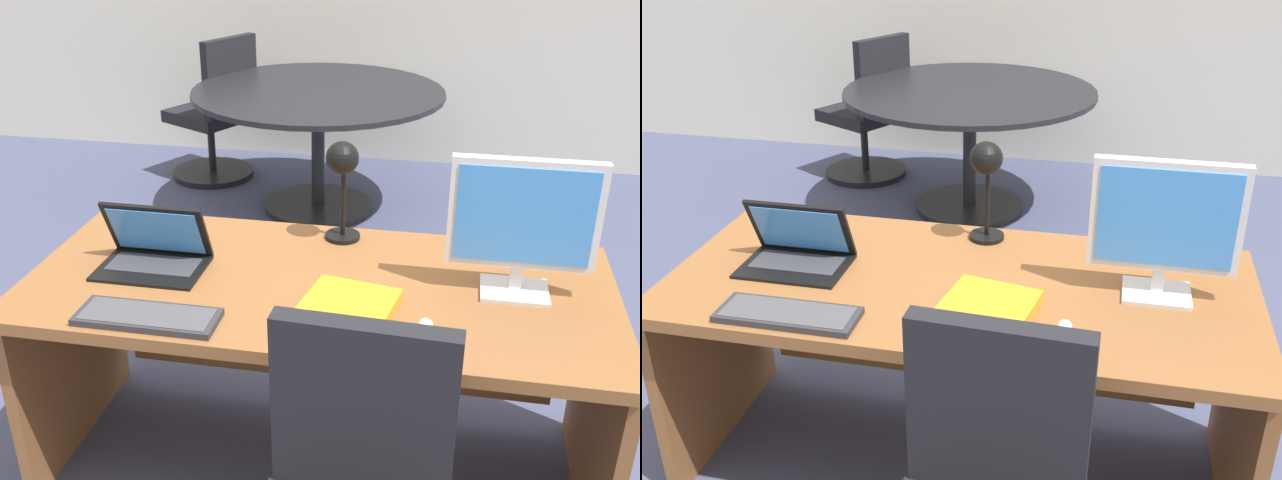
# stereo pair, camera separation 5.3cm
# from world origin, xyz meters

# --- Properties ---
(ground) EXTENTS (12.00, 12.00, 0.00)m
(ground) POSITION_xyz_m (0.00, 1.50, 0.00)
(ground) COLOR #474C6B
(desk) EXTENTS (1.81, 0.82, 0.72)m
(desk) POSITION_xyz_m (0.00, 0.05, 0.53)
(desk) COLOR brown
(desk) RESTS_ON ground
(monitor) EXTENTS (0.43, 0.16, 0.42)m
(monitor) POSITION_xyz_m (0.59, 0.04, 0.96)
(monitor) COLOR silver
(monitor) RESTS_ON desk
(laptop) EXTENTS (0.33, 0.23, 0.21)m
(laptop) POSITION_xyz_m (-0.53, 0.01, 0.79)
(laptop) COLOR black
(laptop) RESTS_ON desk
(keyboard) EXTENTS (0.40, 0.14, 0.02)m
(keyboard) POSITION_xyz_m (-0.42, -0.31, 0.73)
(keyboard) COLOR #2D2D33
(keyboard) RESTS_ON desk
(mouse) EXTENTS (0.04, 0.07, 0.03)m
(mouse) POSITION_xyz_m (0.34, -0.23, 0.74)
(mouse) COLOR silver
(mouse) RESTS_ON desk
(desk_lamp) EXTENTS (0.12, 0.14, 0.36)m
(desk_lamp) POSITION_xyz_m (0.03, 0.29, 0.98)
(desk_lamp) COLOR black
(desk_lamp) RESTS_ON desk
(book) EXTENTS (0.30, 0.33, 0.03)m
(book) POSITION_xyz_m (0.12, -0.18, 0.74)
(book) COLOR orange
(book) RESTS_ON desk
(meeting_table) EXTENTS (1.49, 1.49, 0.76)m
(meeting_table) POSITION_xyz_m (-0.43, 2.23, 0.58)
(meeting_table) COLOR black
(meeting_table) RESTS_ON ground
(meeting_chair_near) EXTENTS (0.63, 0.62, 0.97)m
(meeting_chair_near) POSITION_xyz_m (-1.21, 2.65, 0.40)
(meeting_chair_near) COLOR black
(meeting_chair_near) RESTS_ON ground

